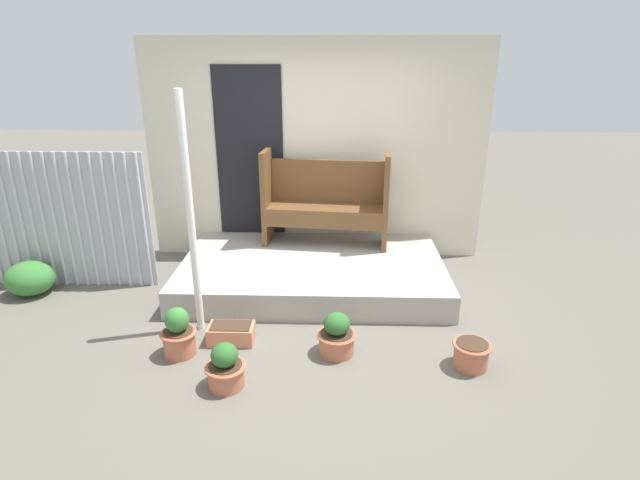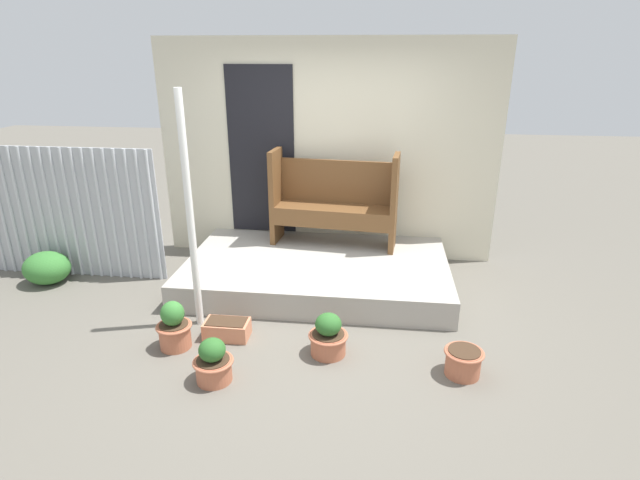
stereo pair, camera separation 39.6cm
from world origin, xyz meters
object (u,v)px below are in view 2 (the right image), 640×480
object	(u,v)px
planter_box_rect	(227,329)
shrub_by_fence	(47,268)
bench	(334,198)
flower_pot_middle	(213,363)
flower_pot_right	(328,337)
flower_pot_far_right	(463,361)
support_post	(190,215)
flower_pot_left	(174,328)

from	to	relation	value
planter_box_rect	shrub_by_fence	xyz separation A→B (m)	(-2.32, 0.86, 0.10)
bench	flower_pot_middle	bearing A→B (deg)	-101.34
flower_pot_right	flower_pot_far_right	xyz separation A→B (m)	(1.10, -0.17, -0.04)
planter_box_rect	shrub_by_fence	bearing A→B (deg)	159.54
planter_box_rect	flower_pot_middle	bearing A→B (deg)	-82.39
shrub_by_fence	support_post	bearing A→B (deg)	-18.03
bench	flower_pot_middle	size ratio (longest dim) A/B	3.97
bench	flower_pot_right	xyz separation A→B (m)	(0.13, -1.89, -0.68)
flower_pot_left	flower_pot_far_right	size ratio (longest dim) A/B	1.39
bench	flower_pot_right	world-z (taller)	bench
bench	flower_pot_left	bearing A→B (deg)	-116.22
bench	flower_pot_left	distance (m)	2.38
bench	flower_pot_far_right	distance (m)	2.50
support_post	planter_box_rect	distance (m)	1.08
planter_box_rect	flower_pot_far_right	bearing A→B (deg)	-8.79
flower_pot_left	shrub_by_fence	world-z (taller)	flower_pot_left
flower_pot_middle	planter_box_rect	distance (m)	0.64
flower_pot_far_right	shrub_by_fence	xyz separation A→B (m)	(-4.36, 1.18, 0.06)
support_post	shrub_by_fence	bearing A→B (deg)	161.97
flower_pot_middle	flower_pot_far_right	size ratio (longest dim) A/B	1.17
flower_pot_middle	planter_box_rect	xyz separation A→B (m)	(-0.08, 0.63, -0.08)
flower_pot_left	flower_pot_right	size ratio (longest dim) A/B	1.16
flower_pot_right	flower_pot_far_right	distance (m)	1.12
bench	planter_box_rect	world-z (taller)	bench
support_post	flower_pot_middle	size ratio (longest dim) A/B	5.82
flower_pot_left	planter_box_rect	xyz separation A→B (m)	(0.40, 0.21, -0.11)
shrub_by_fence	flower_pot_middle	bearing A→B (deg)	-31.86
flower_pot_left	flower_pot_right	bearing A→B (deg)	2.43
shrub_by_fence	planter_box_rect	bearing A→B (deg)	-20.46
flower_pot_left	flower_pot_right	distance (m)	1.34
planter_box_rect	flower_pot_right	bearing A→B (deg)	-9.12
support_post	bench	world-z (taller)	support_post
bench	flower_pot_middle	world-z (taller)	bench
flower_pot_middle	planter_box_rect	world-z (taller)	flower_pot_middle
support_post	flower_pot_far_right	distance (m)	2.62
flower_pot_middle	support_post	bearing A→B (deg)	116.28
support_post	shrub_by_fence	world-z (taller)	support_post
bench	planter_box_rect	size ratio (longest dim) A/B	3.68
flower_pot_left	flower_pot_right	world-z (taller)	flower_pot_left
shrub_by_fence	flower_pot_far_right	bearing A→B (deg)	-15.15
flower_pot_far_right	planter_box_rect	xyz separation A→B (m)	(-2.04, 0.32, -0.04)
flower_pot_right	flower_pot_left	bearing A→B (deg)	-177.57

